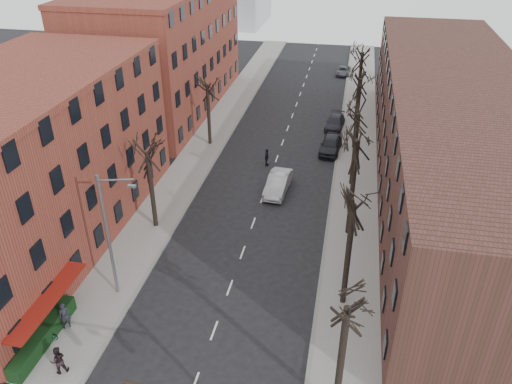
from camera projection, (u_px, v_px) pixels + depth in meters
The scene contains 23 objects.
sidewalk_left at pixel (209, 140), 54.68m from camera, with size 4.00×90.00×0.15m, color gray.
sidewalk_right at pixel (357, 152), 51.98m from camera, with size 4.00×90.00×0.15m, color gray.
building_left_near at pixel (23, 168), 36.11m from camera, with size 12.00×26.00×12.00m, color brown.
building_left_far at pixel (163, 51), 60.14m from camera, with size 12.00×28.00×14.00m, color brown.
building_right at pixel (453, 134), 43.92m from camera, with size 12.00×50.00×10.00m, color #4E2B24.
awning_left at pixel (57, 332), 30.41m from camera, with size 1.20×7.00×0.15m, color maroon.
hedge at pixel (44, 336), 29.25m from camera, with size 0.80×6.00×1.00m, color black.
tree_right_b at pixel (342, 303), 32.63m from camera, with size 5.20×5.20×10.80m, color black, non-canonical shape.
tree_right_c at pixel (347, 234), 39.40m from camera, with size 5.20×5.20×11.60m, color black, non-canonical shape.
tree_right_d at pixel (351, 185), 46.17m from camera, with size 5.20×5.20×10.00m, color black, non-canonical shape.
tree_right_e at pixel (353, 148), 52.94m from camera, with size 5.20×5.20×10.80m, color black, non-canonical shape.
tree_right_f at pixel (355, 120), 59.71m from camera, with size 5.20×5.20×11.60m, color black, non-canonical shape.
tree_left_a at pixel (156, 226), 40.26m from camera, with size 5.20×5.20×9.50m, color black, non-canonical shape.
tree_left_b at pixel (210, 144), 53.80m from camera, with size 5.20×5.20×9.50m, color black, non-canonical shape.
streetlight at pixel (110, 232), 30.86m from camera, with size 2.45×0.22×9.03m.
silver_sedan at pixel (278, 183), 44.68m from camera, with size 1.75×5.03×1.66m, color #A8AAAF.
parked_car_near at pixel (331, 144), 51.81m from camera, with size 1.97×4.90×1.67m, color black.
parked_car_mid at pixel (335, 123), 57.32m from camera, with size 1.91×4.70×1.36m, color #22222A.
parked_car_far at pixel (343, 71), 75.08m from camera, with size 1.91×4.15×1.15m, color #525359.
pedestrian_a at pixel (65, 316), 30.12m from camera, with size 0.67×0.44×1.84m, color #202229.
pedestrian_b at pixel (58, 360), 27.23m from camera, with size 0.87×0.68×1.80m, color black.
pedestrian_crossing at pixel (267, 157), 49.10m from camera, with size 1.04×0.43×1.78m, color black.
bicycle at pixel (45, 335), 29.49m from camera, with size 0.55×1.56×0.82m, color gray.
Camera 1 is at (6.82, -13.12, 22.76)m, focal length 35.00 mm.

